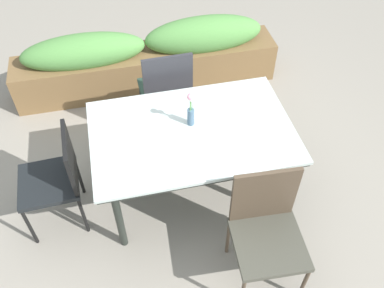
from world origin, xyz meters
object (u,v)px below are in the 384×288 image
at_px(dining_table, 192,137).
at_px(chair_near_right, 267,226).
at_px(chair_far_side, 166,89).
at_px(chair_end_left, 57,176).
at_px(flower_vase, 191,110).
at_px(planter_box, 148,58).

distance_m(dining_table, chair_near_right, 0.88).
xyz_separation_m(dining_table, chair_far_side, (-0.07, 0.78, -0.15)).
distance_m(chair_end_left, chair_far_side, 1.27).
distance_m(chair_far_side, flower_vase, 0.80).
bearing_deg(chair_end_left, planter_box, -32.74).
relative_size(flower_vase, planter_box, 0.11).
bearing_deg(dining_table, planter_box, 94.77).
xyz_separation_m(dining_table, planter_box, (-0.13, 1.59, -0.35)).
relative_size(dining_table, chair_end_left, 1.73).
height_order(chair_near_right, flower_vase, flower_vase).
height_order(chair_far_side, planter_box, chair_far_side).
xyz_separation_m(flower_vase, planter_box, (-0.14, 1.52, -0.57)).
height_order(dining_table, flower_vase, flower_vase).
bearing_deg(chair_near_right, planter_box, -74.91).
bearing_deg(planter_box, dining_table, -85.23).
bearing_deg(flower_vase, dining_table, -95.05).
relative_size(chair_near_right, chair_far_side, 0.94).
height_order(chair_end_left, planter_box, chair_end_left).
distance_m(chair_near_right, flower_vase, 1.01).
height_order(chair_near_right, chair_far_side, chair_far_side).
bearing_deg(chair_far_side, chair_end_left, -143.40).
xyz_separation_m(chair_near_right, chair_end_left, (-1.42, 0.79, -0.00)).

